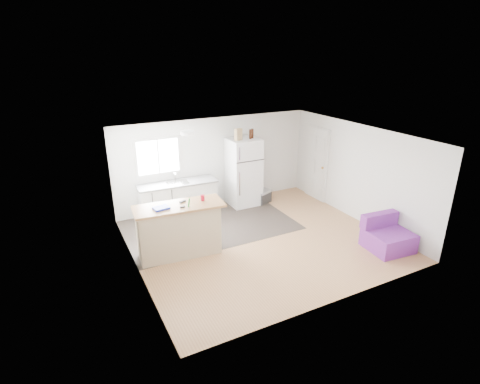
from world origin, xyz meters
The scene contains 19 objects.
room centered at (0.00, 0.00, 1.20)m, with size 5.51×5.01×2.41m.
vinyl_zone centered at (-0.73, 1.25, 0.00)m, with size 4.05×2.50×0.00m, color #2D2722.
window centered at (-1.55, 2.49, 1.55)m, with size 1.18×0.06×0.98m.
interior_door centered at (2.72, 1.55, 1.02)m, with size 0.11×0.92×2.10m.
ceiling_fixture centered at (-1.20, 1.20, 2.36)m, with size 0.30×0.30×0.07m, color white.
kitchen_cabinets centered at (-1.19, 2.19, 0.46)m, with size 2.05×0.74×1.18m.
peninsula centered at (-1.82, 0.25, 0.57)m, with size 1.88×0.86×1.12m.
refrigerator centered at (0.67, 2.10, 0.93)m, with size 0.82×0.78×1.85m.
cooler centered at (1.18, 1.91, 0.19)m, with size 0.56×0.48×0.37m.
purple_seat centered at (2.26, -1.55, 0.27)m, with size 0.96×0.91×0.73m.
cleaner_jug centered at (-1.53, -0.01, 0.14)m, with size 0.16×0.13×0.32m.
mop centered at (-1.77, 0.10, 0.23)m, with size 0.27×0.37×1.32m.
red_cup centered at (-1.26, 0.27, 1.18)m, with size 0.08×0.08×0.12m, color red.
blue_tray centered at (-2.15, 0.24, 1.14)m, with size 0.30×0.22×0.04m, color #1425BD.
tool_a centered at (-1.67, 0.37, 1.13)m, with size 0.14×0.05×0.03m, color black.
tool_b centered at (-1.76, 0.10, 1.13)m, with size 0.10×0.04×0.03m, color black.
cardboard_box centered at (0.47, 2.02, 2.00)m, with size 0.20×0.10×0.30m, color tan.
bottle_left centered at (0.82, 2.01, 1.98)m, with size 0.07×0.07×0.25m, color #37170A.
bottle_right centered at (0.91, 2.06, 1.98)m, with size 0.07×0.07×0.25m, color #37170A.
Camera 1 is at (-3.87, -6.50, 4.08)m, focal length 28.00 mm.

